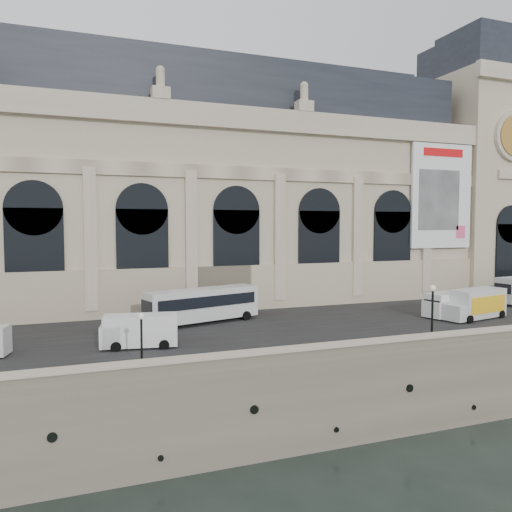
{
  "coord_description": "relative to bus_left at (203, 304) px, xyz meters",
  "views": [
    {
      "loc": [
        -20.77,
        -29.35,
        15.44
      ],
      "look_at": [
        -1.7,
        22.0,
        11.97
      ],
      "focal_mm": 35.0,
      "sensor_mm": 36.0,
      "label": 1
    }
  ],
  "objects": [
    {
      "name": "clock_pavilion",
      "position": [
        43.2,
        11.54,
        15.54
      ],
      "size": [
        13.0,
        14.72,
        36.7
      ],
      "color": "#C5B297",
      "rests_on": "quay"
    },
    {
      "name": "ground",
      "position": [
        9.2,
        -16.39,
        -7.88
      ],
      "size": [
        260.0,
        260.0,
        0.0
      ],
      "primitive_type": "plane",
      "color": "black",
      "rests_on": "ground"
    },
    {
      "name": "museum",
      "position": [
        3.23,
        14.47,
        11.84
      ],
      "size": [
        69.0,
        18.7,
        29.1
      ],
      "color": "#C5B297",
      "rests_on": "quay"
    },
    {
      "name": "lamp_left",
      "position": [
        -7.53,
        -14.04,
        0.04
      ],
      "size": [
        0.39,
        0.39,
        3.86
      ],
      "color": "black",
      "rests_on": "quay"
    },
    {
      "name": "street",
      "position": [
        9.2,
        -2.39,
        -1.85
      ],
      "size": [
        160.0,
        24.0,
        0.06
      ],
      "primitive_type": "cube",
      "color": "#2D2D2D",
      "rests_on": "quay"
    },
    {
      "name": "lamp_right",
      "position": [
        14.76,
        -14.4,
        0.47
      ],
      "size": [
        0.48,
        0.48,
        4.74
      ],
      "color": "black",
      "rests_on": "quay"
    },
    {
      "name": "van_c",
      "position": [
        24.1,
        -5.42,
        -0.59
      ],
      "size": [
        6.04,
        3.37,
        2.54
      ],
      "color": "silver",
      "rests_on": "quay"
    },
    {
      "name": "box_truck",
      "position": [
        26.03,
        -7.19,
        -0.38
      ],
      "size": [
        7.75,
        3.85,
        3.0
      ],
      "color": "silver",
      "rests_on": "quay"
    },
    {
      "name": "quay",
      "position": [
        9.2,
        18.61,
        -4.88
      ],
      "size": [
        160.0,
        70.0,
        6.0
      ],
      "primitive_type": "cube",
      "color": "gray",
      "rests_on": "ground"
    },
    {
      "name": "parapet",
      "position": [
        9.2,
        -15.79,
        -1.27
      ],
      "size": [
        160.0,
        1.4,
        1.21
      ],
      "color": "gray",
      "rests_on": "quay"
    },
    {
      "name": "van_b",
      "position": [
        -7.07,
        -7.23,
        -0.59
      ],
      "size": [
        5.99,
        3.11,
        2.54
      ],
      "color": "white",
      "rests_on": "quay"
    },
    {
      "name": "bus_left",
      "position": [
        0.0,
        0.0,
        0.0
      ],
      "size": [
        11.59,
        5.5,
        3.36
      ],
      "color": "silver",
      "rests_on": "quay"
    }
  ]
}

